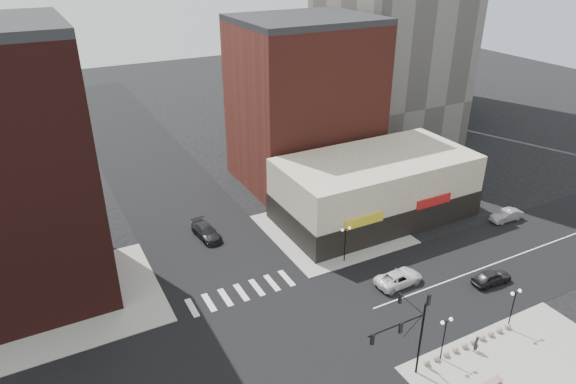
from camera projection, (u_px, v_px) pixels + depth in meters
ground at (280, 343)px, 44.62m from camera, size 240.00×240.00×0.00m
road_ew at (280, 343)px, 44.61m from camera, size 200.00×14.00×0.02m
road_ns at (280, 343)px, 44.61m from camera, size 14.00×200.00×0.02m
sidewalk_nw at (80, 299)px, 50.00m from camera, size 15.00×15.00×0.12m
sidewalk_ne at (332, 229)px, 62.18m from camera, size 15.00×15.00×0.12m
building_ne_midrise at (304, 105)px, 71.15m from camera, size 18.00×15.00×22.00m
building_ne_row at (375, 192)px, 63.88m from camera, size 24.20×12.20×8.00m
traffic_signal at (410, 326)px, 39.26m from camera, size 5.59×3.09×7.77m
street_lamp_se_a at (445, 329)px, 41.44m from camera, size 1.22×0.32×4.16m
street_lamp_se_b at (514, 300)px, 44.80m from camera, size 1.22×0.32×4.16m
street_lamp_ne at (346, 236)px, 54.55m from camera, size 1.22×0.32×4.16m
bollard_row at (469, 343)px, 44.08m from camera, size 9.98×0.53×0.53m
white_suv at (399, 278)px, 52.05m from camera, size 5.24×2.56×1.43m
dark_sedan_east at (492, 277)px, 52.18m from camera, size 4.41×1.99×1.47m
silver_sedan at (506, 215)px, 63.92m from camera, size 4.40×1.75×1.42m
dark_sedan_north at (206, 232)px, 60.30m from camera, size 2.65×5.38×1.51m
pedestrian at (476, 344)px, 43.28m from camera, size 0.65×0.50×1.58m
stone_bench at (491, 384)px, 40.02m from camera, size 2.09×0.87×0.47m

